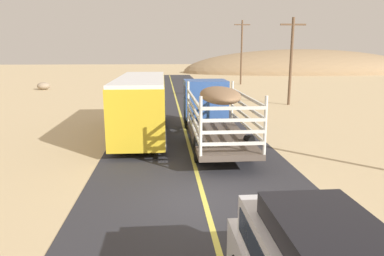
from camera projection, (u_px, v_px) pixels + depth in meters
The scene contains 9 objects.
ground_plane at pixel (204, 199), 11.17m from camera, with size 240.00×240.00×0.00m, color #CCB284.
road_surface at pixel (204, 199), 11.17m from camera, with size 8.00×120.00×0.02m, color #2D2D33.
road_centre_line at pixel (204, 199), 11.17m from camera, with size 0.16×117.60×0.00m, color #D8CC4C.
livestock_truck at pixel (210, 104), 19.01m from camera, with size 2.53×9.70×3.02m.
bus at pixel (142, 104), 19.45m from camera, with size 2.54×10.00×3.21m.
power_pole_mid at pixel (291, 59), 30.10m from camera, with size 2.20×0.24×7.39m.
power_pole_far at pixel (242, 51), 49.00m from camera, with size 2.20×0.24×8.77m.
boulder_near_shoulder at pixel (44, 86), 42.95m from camera, with size 1.50×1.41×0.92m, color gray.
distant_hill at pixel (301, 72), 78.52m from camera, with size 52.66×23.34×10.09m, color #997C5A.
Camera 1 is at (-1.22, -10.36, 4.60)m, focal length 32.92 mm.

